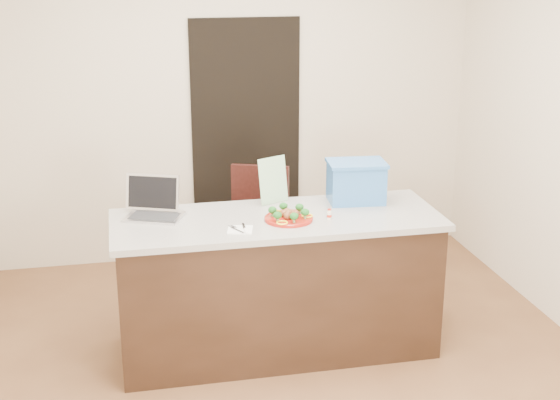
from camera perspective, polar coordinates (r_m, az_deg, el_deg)
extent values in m
plane|color=brown|center=(5.03, 0.38, -12.12)|extent=(4.00, 4.00, 0.00)
plane|color=beige|center=(6.43, -3.45, 7.42)|extent=(4.00, 0.00, 4.00)
plane|color=beige|center=(2.71, 9.64, -7.98)|extent=(4.00, 0.00, 4.00)
cube|color=black|center=(6.50, -2.49, 4.40)|extent=(0.90, 0.02, 2.00)
cube|color=black|center=(5.05, -0.22, -6.40)|extent=(2.00, 0.70, 0.88)
cube|color=beige|center=(4.88, -0.23, -1.47)|extent=(2.06, 0.76, 0.04)
cylinder|color=maroon|center=(4.81, 0.63, -1.38)|extent=(0.30, 0.30, 0.02)
torus|color=maroon|center=(4.81, 0.64, -1.30)|extent=(0.30, 0.30, 0.01)
sphere|color=brown|center=(4.80, 0.64, -1.03)|extent=(0.04, 0.04, 0.04)
sphere|color=brown|center=(4.77, 0.52, -1.18)|extent=(0.04, 0.04, 0.04)
sphere|color=brown|center=(4.77, 0.92, -1.15)|extent=(0.04, 0.04, 0.04)
sphere|color=brown|center=(4.80, 1.10, -1.03)|extent=(0.04, 0.04, 0.04)
sphere|color=brown|center=(4.83, 0.93, -0.91)|extent=(0.04, 0.04, 0.04)
sphere|color=brown|center=(4.84, 0.54, -0.88)|extent=(0.04, 0.04, 0.04)
sphere|color=brown|center=(4.82, 0.22, -0.96)|extent=(0.04, 0.04, 0.04)
ellipsoid|color=#134816|center=(4.89, 0.25, -0.45)|extent=(0.05, 0.05, 0.04)
ellipsoid|color=#134816|center=(4.82, -0.56, -0.73)|extent=(0.05, 0.05, 0.04)
ellipsoid|color=#134816|center=(4.72, -0.18, -1.11)|extent=(0.05, 0.05, 0.04)
ellipsoid|color=#134816|center=(4.71, 1.04, -1.20)|extent=(0.05, 0.05, 0.04)
ellipsoid|color=#134816|center=(4.78, 1.84, -0.90)|extent=(0.05, 0.05, 0.04)
ellipsoid|color=#134816|center=(4.87, 1.43, -0.53)|extent=(0.05, 0.05, 0.04)
torus|color=yellow|center=(4.89, -0.25, -0.88)|extent=(0.07, 0.07, 0.01)
torus|color=yellow|center=(4.70, 0.15, -1.67)|extent=(0.07, 0.07, 0.01)
torus|color=yellow|center=(4.83, 2.00, -1.15)|extent=(0.07, 0.07, 0.01)
cube|color=silver|center=(4.65, -2.94, -2.19)|extent=(0.18, 0.18, 0.01)
cube|color=silver|center=(4.63, -3.15, -2.22)|extent=(0.07, 0.12, 0.00)
cube|color=silver|center=(4.69, -3.28, -1.93)|extent=(0.05, 0.06, 0.00)
cube|color=white|center=(4.62, -2.50, -2.25)|extent=(0.02, 0.08, 0.01)
cube|color=silver|center=(4.69, -2.67, -1.90)|extent=(0.02, 0.10, 0.00)
cylinder|color=silver|center=(4.84, 3.62, -1.13)|extent=(0.03, 0.03, 0.05)
cylinder|color=silver|center=(4.83, 3.63, -0.80)|extent=(0.02, 0.02, 0.01)
cylinder|color=red|center=(4.83, 3.63, -0.69)|extent=(0.02, 0.02, 0.01)
cylinder|color=red|center=(4.84, 3.62, -1.16)|extent=(0.03, 0.03, 0.02)
cube|color=#BCBBC0|center=(4.92, -9.17, -1.21)|extent=(0.41, 0.35, 0.02)
cube|color=#BCBBC0|center=(4.99, -9.32, 0.58)|extent=(0.34, 0.19, 0.23)
cube|color=black|center=(4.99, -9.32, 0.56)|extent=(0.31, 0.16, 0.20)
cube|color=#242527|center=(4.90, -9.17, -1.16)|extent=(0.34, 0.27, 0.00)
cube|color=silver|center=(5.10, -0.51, 1.46)|extent=(0.21, 0.13, 0.31)
cube|color=#3068AE|center=(5.16, 5.58, 1.24)|extent=(0.38, 0.28, 0.25)
cube|color=#3068AE|center=(5.12, 5.63, 2.70)|extent=(0.40, 0.31, 0.02)
cube|color=#34120F|center=(5.77, -1.08, -2.93)|extent=(0.56, 0.56, 0.04)
cube|color=#34120F|center=(5.86, -1.46, 0.20)|extent=(0.42, 0.19, 0.50)
cylinder|color=#34120F|center=(5.66, -2.56, -5.93)|extent=(0.04, 0.04, 0.47)
cylinder|color=#34120F|center=(5.73, 1.13, -5.62)|extent=(0.04, 0.04, 0.47)
cylinder|color=#34120F|center=(6.00, -3.16, -4.51)|extent=(0.04, 0.04, 0.47)
cylinder|color=#34120F|center=(6.06, 0.33, -4.24)|extent=(0.04, 0.04, 0.47)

